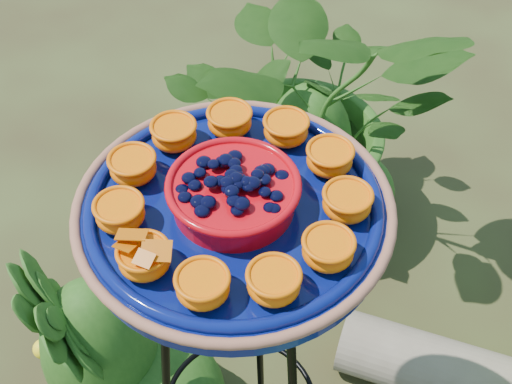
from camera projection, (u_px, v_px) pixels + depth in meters
The scene contains 5 objects.
tripod_stand at pixel (239, 347), 1.46m from camera, with size 0.47×0.47×0.98m.
feeder_dish at pixel (234, 206), 1.14m from camera, with size 0.65×0.65×0.12m.
driftwood_log at pixel (436, 368), 1.98m from camera, with size 0.18×0.18×0.54m, color gray.
shrub_back_left at pixel (311, 109), 2.17m from camera, with size 0.83×0.72×0.92m, color #235015.
shrub_front_left at pixel (98, 345), 1.75m from camera, with size 0.38×0.30×0.68m, color #235015.
Camera 1 is at (0.39, -0.71, 1.88)m, focal length 50.00 mm.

